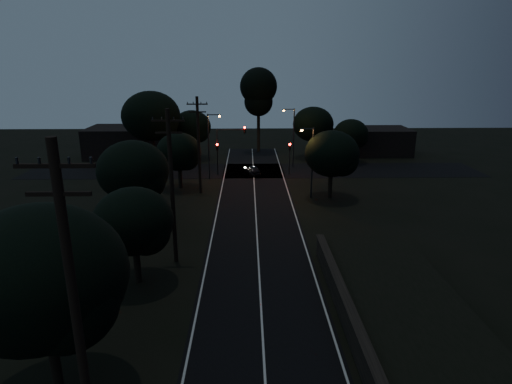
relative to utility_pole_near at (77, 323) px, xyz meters
name	(u,v)px	position (x,y,z in m)	size (l,w,h in m)	color
road_surface	(255,195)	(6.00, 33.12, -6.23)	(60.00, 70.00, 0.03)	black
retaining_wall	(432,362)	(13.74, 5.00, -5.63)	(6.93, 26.00, 1.60)	black
utility_pole_near	(77,323)	(0.00, 0.00, 0.00)	(2.20, 0.30, 12.00)	black
utility_pole_mid	(172,186)	(0.00, 17.00, -0.51)	(2.20, 0.30, 11.00)	black
utility_pole_far	(199,144)	(0.00, 34.00, -0.76)	(2.20, 0.30, 10.50)	black
tree_left_a	(46,281)	(-2.76, 3.86, -0.64)	(6.85, 6.85, 8.66)	black
tree_left_b	(136,223)	(-1.82, 13.90, -2.07)	(5.07, 5.07, 6.44)	black
tree_left_c	(135,172)	(-4.29, 23.88, -1.30)	(6.06, 6.06, 7.65)	black
tree_left_d	(180,153)	(-2.32, 35.90, -2.10)	(5.04, 5.04, 6.40)	black
tree_far_nw	(193,128)	(-2.80, 51.89, -1.61)	(5.65, 5.65, 7.16)	black
tree_far_w	(153,117)	(-7.72, 47.84, 0.39)	(8.00, 8.00, 10.21)	black
tree_far_ne	(315,125)	(15.21, 51.88, -1.30)	(6.04, 6.04, 7.64)	black
tree_far_e	(352,135)	(20.17, 48.90, -2.24)	(4.87, 4.87, 6.18)	black
tree_right_a	(334,155)	(14.20, 31.89, -1.57)	(5.67, 5.67, 7.21)	black
tall_pine	(259,92)	(7.00, 57.00, 3.25)	(5.80, 5.80, 13.18)	black
building_left	(123,142)	(-14.00, 54.00, -4.05)	(10.00, 8.00, 4.40)	black
building_right	(379,141)	(26.00, 55.00, -4.25)	(9.00, 7.00, 4.00)	black
signal_left	(217,153)	(1.40, 41.99, -3.41)	(0.28, 0.35, 4.10)	black
signal_right	(290,153)	(10.60, 41.99, -3.41)	(0.28, 0.35, 4.10)	black
signal_mast	(230,141)	(3.09, 41.99, -1.91)	(3.70, 0.35, 6.25)	black
streetlight_a	(210,142)	(0.69, 40.00, -1.61)	(1.66, 0.26, 8.00)	black
streetlight_b	(292,134)	(11.31, 46.00, -1.61)	(1.66, 0.26, 8.00)	black
streetlight_c	(311,158)	(11.83, 32.00, -1.89)	(1.46, 0.26, 7.50)	black
car	(253,170)	(5.89, 42.05, -5.66)	(1.38, 3.42, 1.17)	black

